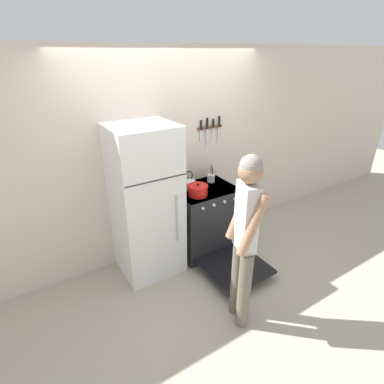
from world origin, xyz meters
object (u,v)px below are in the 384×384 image
(refrigerator, at_px, (146,203))
(stove_range, at_px, (205,220))
(person, at_px, (245,235))
(tea_kettle, at_px, (188,183))
(utensil_jar, at_px, (211,177))
(dutch_oven_pot, at_px, (198,190))

(refrigerator, bearing_deg, stove_range, -2.76)
(person, bearing_deg, refrigerator, 36.82)
(tea_kettle, distance_m, utensil_jar, 0.36)
(utensil_jar, bearing_deg, refrigerator, -172.51)
(dutch_oven_pot, distance_m, person, 1.09)
(refrigerator, bearing_deg, utensil_jar, 7.49)
(stove_range, distance_m, tea_kettle, 0.57)
(stove_range, xyz_separation_m, utensil_jar, (0.20, 0.17, 0.51))
(refrigerator, bearing_deg, person, -70.68)
(dutch_oven_pot, bearing_deg, utensil_jar, 34.25)
(person, bearing_deg, tea_kettle, 8.29)
(tea_kettle, bearing_deg, stove_range, -44.92)
(tea_kettle, height_order, utensil_jar, utensil_jar)
(refrigerator, xyz_separation_m, stove_range, (0.80, -0.04, -0.46))
(dutch_oven_pot, bearing_deg, stove_range, 25.93)
(refrigerator, height_order, dutch_oven_pot, refrigerator)
(utensil_jar, bearing_deg, dutch_oven_pot, -145.75)
(stove_range, xyz_separation_m, person, (-0.38, -1.16, 0.55))
(stove_range, xyz_separation_m, dutch_oven_pot, (-0.18, -0.09, 0.52))
(refrigerator, bearing_deg, dutch_oven_pot, -11.34)
(dutch_oven_pot, distance_m, tea_kettle, 0.25)
(person, bearing_deg, utensil_jar, -5.93)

